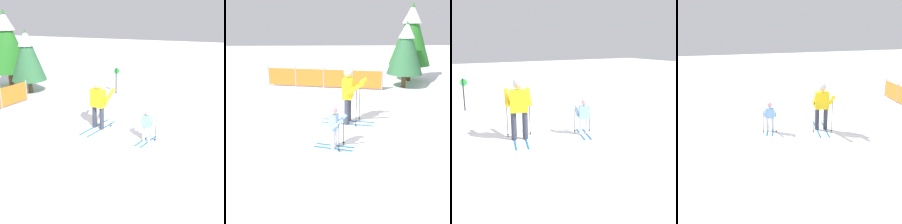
{
  "view_description": "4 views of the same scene",
  "coord_description": "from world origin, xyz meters",
  "views": [
    {
      "loc": [
        -8.56,
        -3.27,
        4.01
      ],
      "look_at": [
        -0.12,
        -0.34,
        0.71
      ],
      "focal_mm": 45.0,
      "sensor_mm": 36.0,
      "label": 1
    },
    {
      "loc": [
        -0.65,
        -8.17,
        3.07
      ],
      "look_at": [
        -0.37,
        -0.74,
        0.67
      ],
      "focal_mm": 45.0,
      "sensor_mm": 36.0,
      "label": 2
    },
    {
      "loc": [
        -7.29,
        2.72,
        2.72
      ],
      "look_at": [
        -0.63,
        -0.88,
        0.81
      ],
      "focal_mm": 45.0,
      "sensor_mm": 36.0,
      "label": 3
    },
    {
      "loc": [
        8.9,
        -4.14,
        3.71
      ],
      "look_at": [
        -0.47,
        -0.85,
        0.66
      ],
      "focal_mm": 45.0,
      "sensor_mm": 36.0,
      "label": 4
    }
  ],
  "objects": [
    {
      "name": "ground_plane",
      "position": [
        0.0,
        0.0,
        0.0
      ],
      "size": [
        60.0,
        60.0,
        0.0
      ],
      "primitive_type": "plane",
      "color": "white"
    },
    {
      "name": "skier_adult",
      "position": [
        0.01,
        0.21,
        1.06
      ],
      "size": [
        1.71,
        0.9,
        1.78
      ],
      "rotation": [
        0.0,
        0.0,
        -0.27
      ],
      "color": "#1966B2",
      "rests_on": "ground_plane"
    },
    {
      "name": "skier_child",
      "position": [
        -0.49,
        -1.63,
        0.63
      ],
      "size": [
        1.04,
        0.58,
        1.09
      ],
      "rotation": [
        0.0,
        0.0,
        -0.31
      ],
      "color": "#1966B2",
      "rests_on": "ground_plane"
    }
  ]
}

